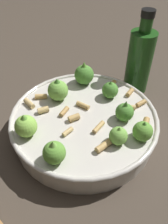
# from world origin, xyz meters

# --- Properties ---
(ground_plane) EXTENTS (2.40, 2.40, 0.00)m
(ground_plane) POSITION_xyz_m (0.00, 0.00, 0.00)
(ground_plane) COLOR #42382D
(cooking_pan) EXTENTS (0.31, 0.31, 0.11)m
(cooking_pan) POSITION_xyz_m (-0.00, -0.00, 0.03)
(cooking_pan) COLOR beige
(cooking_pan) RESTS_ON ground
(olive_oil_bottle) EXTENTS (0.06, 0.06, 0.21)m
(olive_oil_bottle) POSITION_xyz_m (-0.15, 0.15, 0.09)
(olive_oil_bottle) COLOR #1E4C19
(olive_oil_bottle) RESTS_ON ground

